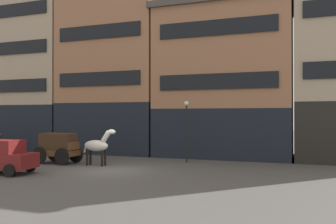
{
  "coord_description": "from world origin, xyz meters",
  "views": [
    {
      "loc": [
        10.0,
        -18.26,
        3.18
      ],
      "look_at": [
        2.64,
        1.92,
        3.36
      ],
      "focal_mm": 38.37,
      "sensor_mm": 36.0,
      "label": 1
    }
  ],
  "objects_px": {
    "draft_horse": "(98,145)",
    "sedan_dark": "(2,157)",
    "cargo_wagon": "(58,146)",
    "streetlamp_curbside": "(187,123)"
  },
  "relations": [
    {
      "from": "cargo_wagon",
      "to": "draft_horse",
      "type": "distance_m",
      "value": 2.95
    },
    {
      "from": "sedan_dark",
      "to": "streetlamp_curbside",
      "type": "distance_m",
      "value": 11.41
    },
    {
      "from": "draft_horse",
      "to": "sedan_dark",
      "type": "relative_size",
      "value": 0.61
    },
    {
      "from": "draft_horse",
      "to": "streetlamp_curbside",
      "type": "bearing_deg",
      "value": 35.24
    },
    {
      "from": "draft_horse",
      "to": "sedan_dark",
      "type": "distance_m",
      "value": 5.54
    },
    {
      "from": "cargo_wagon",
      "to": "streetlamp_curbside",
      "type": "height_order",
      "value": "streetlamp_curbside"
    },
    {
      "from": "cargo_wagon",
      "to": "sedan_dark",
      "type": "xyz_separation_m",
      "value": [
        -0.31,
        -4.47,
        -0.23
      ]
    },
    {
      "from": "draft_horse",
      "to": "sedan_dark",
      "type": "height_order",
      "value": "draft_horse"
    },
    {
      "from": "streetlamp_curbside",
      "to": "cargo_wagon",
      "type": "bearing_deg",
      "value": -156.37
    },
    {
      "from": "cargo_wagon",
      "to": "draft_horse",
      "type": "bearing_deg",
      "value": -0.04
    }
  ]
}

